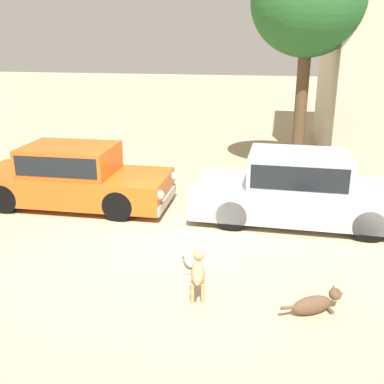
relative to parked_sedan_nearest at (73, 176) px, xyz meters
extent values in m
plane|color=tan|center=(2.49, -1.39, -0.69)|extent=(80.00, 80.00, 0.00)
cube|color=#D15619|center=(0.01, 0.00, -0.23)|extent=(4.40, 1.76, 0.62)
cube|color=#D15619|center=(-0.03, 0.00, 0.40)|extent=(2.03, 1.49, 0.62)
cube|color=black|center=(-0.03, 0.00, 0.41)|extent=(1.87, 1.51, 0.44)
cube|color=#999BA0|center=(2.18, 0.03, -0.43)|extent=(0.14, 1.66, 0.20)
sphere|color=silver|center=(2.20, 0.70, -0.09)|extent=(0.20, 0.20, 0.20)
sphere|color=silver|center=(2.22, -0.64, -0.09)|extent=(0.20, 0.20, 0.20)
cube|color=red|center=(-2.16, 0.70, -0.07)|extent=(0.04, 0.18, 0.18)
cylinder|color=black|center=(1.31, 0.77, -0.36)|extent=(0.67, 0.21, 0.66)
cylinder|color=black|center=(1.34, -0.73, -0.36)|extent=(0.67, 0.21, 0.66)
cylinder|color=black|center=(-1.31, 0.73, -0.36)|extent=(0.67, 0.21, 0.66)
cylinder|color=black|center=(-1.29, -0.77, -0.36)|extent=(0.67, 0.21, 0.66)
cube|color=#B2B5BA|center=(5.06, -0.03, -0.22)|extent=(4.38, 1.78, 0.65)
cube|color=#B2B5BA|center=(5.02, -0.03, 0.45)|extent=(2.03, 1.50, 0.68)
cube|color=black|center=(5.02, -0.03, 0.46)|extent=(1.87, 1.53, 0.47)
cube|color=#999BA0|center=(2.90, 0.01, -0.43)|extent=(0.15, 1.68, 0.20)
cube|color=red|center=(2.92, 0.74, -0.05)|extent=(0.04, 0.18, 0.18)
cube|color=red|center=(2.89, -0.73, -0.05)|extent=(0.04, 0.18, 0.18)
cylinder|color=black|center=(6.38, 0.70, -0.37)|extent=(0.64, 0.21, 0.63)
cylinder|color=black|center=(6.35, -0.81, -0.37)|extent=(0.64, 0.21, 0.63)
cylinder|color=black|center=(3.77, 0.75, -0.37)|extent=(0.64, 0.21, 0.63)
cylinder|color=black|center=(3.74, -0.76, -0.37)|extent=(0.64, 0.21, 0.63)
cylinder|color=brown|center=(5.38, -3.30, -0.66)|extent=(0.10, 0.12, 0.06)
cylinder|color=brown|center=(5.44, -3.41, -0.66)|extent=(0.10, 0.12, 0.06)
ellipsoid|color=brown|center=(5.17, -3.49, -0.55)|extent=(0.63, 0.48, 0.27)
sphere|color=brown|center=(5.49, -3.31, -0.44)|extent=(0.18, 0.18, 0.18)
cone|color=brown|center=(5.57, -3.26, -0.46)|extent=(0.14, 0.14, 0.10)
cone|color=brown|center=(5.46, -3.26, -0.36)|extent=(0.09, 0.09, 0.08)
cone|color=brown|center=(5.52, -3.36, -0.36)|extent=(0.09, 0.09, 0.08)
cylinder|color=brown|center=(4.84, -3.67, -0.52)|extent=(0.21, 0.15, 0.07)
cylinder|color=tan|center=(3.41, -3.15, -0.54)|extent=(0.06, 0.06, 0.31)
cylinder|color=tan|center=(3.56, -3.13, -0.54)|extent=(0.06, 0.06, 0.31)
cylinder|color=tan|center=(3.47, -3.54, -0.54)|extent=(0.06, 0.06, 0.31)
cylinder|color=tan|center=(3.62, -3.51, -0.54)|extent=(0.06, 0.06, 0.31)
ellipsoid|color=tan|center=(3.52, -3.33, -0.30)|extent=(0.29, 0.62, 0.24)
sphere|color=tan|center=(3.46, -2.98, -0.20)|extent=(0.18, 0.18, 0.18)
cone|color=tan|center=(3.45, -2.88, -0.21)|extent=(0.11, 0.11, 0.10)
cone|color=tan|center=(3.41, -2.98, -0.11)|extent=(0.07, 0.07, 0.08)
cone|color=tan|center=(3.52, -2.97, -0.11)|extent=(0.07, 0.07, 0.08)
cylinder|color=tan|center=(3.57, -3.70, -0.25)|extent=(0.08, 0.21, 0.13)
ellipsoid|color=gray|center=(3.18, -2.43, -0.62)|extent=(0.29, 0.42, 0.14)
sphere|color=gray|center=(3.08, -2.22, -0.60)|extent=(0.10, 0.10, 0.10)
cone|color=gray|center=(3.06, -2.23, -0.56)|extent=(0.05, 0.05, 0.04)
cone|color=gray|center=(3.10, -2.21, -0.56)|extent=(0.05, 0.05, 0.04)
cylinder|color=gray|center=(3.29, -2.71, -0.67)|extent=(0.22, 0.10, 0.04)
cylinder|color=brown|center=(5.12, 3.39, 1.05)|extent=(0.33, 0.33, 3.48)
ellipsoid|color=#235B28|center=(5.12, 3.39, 3.88)|extent=(2.92, 2.63, 2.78)
camera|label=1|loc=(4.55, -9.15, 3.00)|focal=42.10mm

